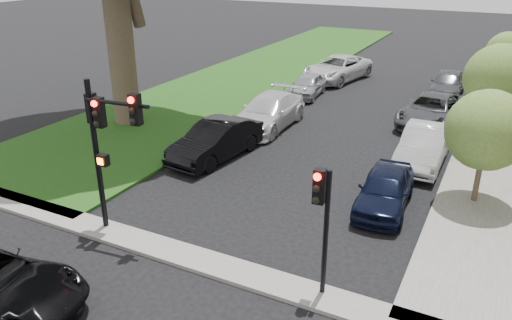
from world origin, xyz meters
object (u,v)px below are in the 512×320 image
at_px(small_tree_a, 487,130).
at_px(car_parked_0, 385,189).
at_px(car_parked_8, 337,68).
at_px(car_parked_5, 216,140).
at_px(traffic_signal_secondary, 322,210).
at_px(car_parked_1, 424,146).
at_px(traffic_signal_main, 104,131).
at_px(car_parked_3, 448,83).
at_px(car_parked_6, 269,112).
at_px(small_tree_c, 507,53).
at_px(car_parked_2, 432,110).
at_px(small_tree_b, 500,79).
at_px(car_parked_7, 308,85).

bearing_deg(small_tree_a, car_parked_0, -147.10).
bearing_deg(car_parked_8, car_parked_5, -78.46).
height_order(car_parked_5, car_parked_8, car_parked_8).
bearing_deg(traffic_signal_secondary, car_parked_1, 85.27).
bearing_deg(traffic_signal_main, car_parked_3, 71.91).
bearing_deg(small_tree_a, car_parked_6, 157.91).
bearing_deg(car_parked_0, small_tree_a, 29.01).
bearing_deg(car_parked_6, car_parked_3, 54.54).
height_order(small_tree_c, car_parked_2, small_tree_c).
bearing_deg(small_tree_c, car_parked_2, -109.08).
bearing_deg(traffic_signal_secondary, small_tree_b, 77.26).
distance_m(traffic_signal_secondary, car_parked_8, 22.70).
bearing_deg(traffic_signal_secondary, car_parked_7, 112.53).
xyz_separation_m(small_tree_a, small_tree_c, (0.00, 15.88, -0.21)).
relative_size(car_parked_1, car_parked_7, 1.21).
height_order(traffic_signal_main, car_parked_1, traffic_signal_main).
height_order(traffic_signal_main, traffic_signal_secondary, traffic_signal_main).
bearing_deg(small_tree_c, car_parked_3, -144.61).
relative_size(car_parked_5, car_parked_7, 1.22).
distance_m(small_tree_c, car_parked_5, 19.29).
distance_m(small_tree_b, traffic_signal_main, 16.43).
relative_size(traffic_signal_secondary, car_parked_2, 0.65).
relative_size(traffic_signal_main, car_parked_1, 1.02).
xyz_separation_m(car_parked_0, car_parked_8, (-7.14, 16.28, 0.11)).
height_order(car_parked_3, car_parked_7, car_parked_3).
bearing_deg(car_parked_0, car_parked_5, 167.11).
relative_size(car_parked_0, car_parked_1, 0.86).
distance_m(small_tree_b, car_parked_8, 13.00).
distance_m(small_tree_a, car_parked_1, 3.98).
distance_m(traffic_signal_secondary, car_parked_6, 12.97).
height_order(small_tree_a, car_parked_0, small_tree_a).
bearing_deg(traffic_signal_main, car_parked_6, 90.46).
relative_size(car_parked_7, car_parked_8, 0.67).
bearing_deg(small_tree_c, car_parked_7, -149.82).
relative_size(small_tree_c, car_parked_5, 0.78).
bearing_deg(car_parked_3, car_parked_7, -151.85).
relative_size(car_parked_1, car_parked_5, 0.99).
distance_m(small_tree_a, car_parked_2, 8.65).
relative_size(small_tree_b, traffic_signal_main, 0.94).
distance_m(small_tree_a, car_parked_3, 14.29).
bearing_deg(small_tree_b, car_parked_3, 110.26).
height_order(small_tree_a, small_tree_c, small_tree_a).
bearing_deg(car_parked_7, car_parked_1, -47.97).
xyz_separation_m(traffic_signal_secondary, car_parked_7, (-7.08, 17.06, -1.75)).
distance_m(car_parked_1, car_parked_3, 11.17).
bearing_deg(small_tree_a, car_parked_3, 101.40).
xyz_separation_m(car_parked_0, car_parked_6, (-7.04, 5.67, 0.10)).
distance_m(small_tree_a, traffic_signal_main, 11.93).
relative_size(small_tree_c, car_parked_2, 0.69).
bearing_deg(small_tree_b, traffic_signal_main, -125.87).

